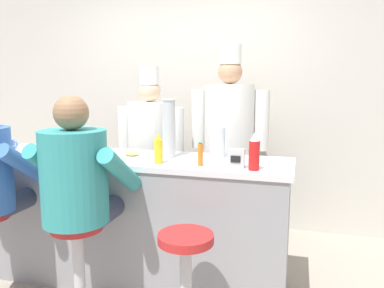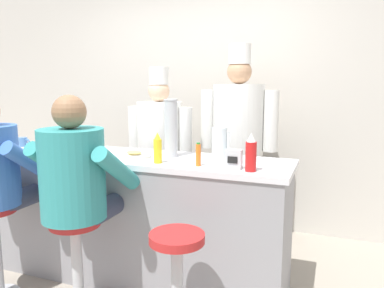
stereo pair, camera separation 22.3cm
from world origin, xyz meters
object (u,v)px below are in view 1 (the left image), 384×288
Objects in this scene: water_pitcher_clear at (218,142)px; cook_in_whites_far at (229,136)px; coffee_mug_blue at (10,144)px; coffee_mug_tan at (58,148)px; cup_stack_steel at (169,128)px; hot_sauce_bottle_orange at (200,155)px; cereal_bowl at (95,155)px; empty_stool_round at (186,272)px; mustard_bottle_yellow at (158,149)px; ketchup_bottle_red at (254,153)px; diner_seated_teal at (78,183)px; breakfast_plate at (132,156)px; napkin_dispenser_chrome at (236,158)px; cook_in_whites_near at (151,148)px.

water_pitcher_clear is 0.12× the size of cook_in_whites_far.
coffee_mug_tan is at bearing -9.68° from coffee_mug_blue.
cook_in_whites_far reaches higher than cup_stack_steel.
cereal_bowl is at bearing 178.01° from hot_sauce_bottle_orange.
water_pitcher_clear reaches higher than coffee_mug_tan.
hot_sauce_bottle_orange is at bearing 93.91° from empty_stool_round.
mustard_bottle_yellow reaches higher than coffee_mug_tan.
cook_in_whites_far is at bearing 76.15° from mustard_bottle_yellow.
empty_stool_round is at bearing -128.75° from ketchup_bottle_red.
diner_seated_teal reaches higher than mustard_bottle_yellow.
cup_stack_steel is 0.23× the size of cook_in_whites_far.
empty_stool_round is (-0.32, -0.40, -0.63)m from ketchup_bottle_red.
hot_sauce_bottle_orange reaches higher than cereal_bowl.
cup_stack_steel is (0.25, 0.10, 0.20)m from breakfast_plate.
breakfast_plate and cereal_bowl have the same top height.
ketchup_bottle_red reaches higher than water_pitcher_clear.
cook_in_whites_far is (-0.06, 0.79, -0.07)m from water_pitcher_clear.
mustard_bottle_yellow reaches higher than coffee_mug_blue.
cook_in_whites_far is at bearing 72.57° from cup_stack_steel.
mustard_bottle_yellow is 1.44× the size of coffee_mug_tan.
ketchup_bottle_red is 1.20m from cook_in_whites_far.
napkin_dispenser_chrome is at bearing -5.49° from coffee_mug_blue.
mustard_bottle_yellow is 0.53m from napkin_dispenser_chrome.
breakfast_plate is 1.13m from cook_in_whites_far.
cup_stack_steel reaches higher than hot_sauce_bottle_orange.
ketchup_bottle_red is at bearing -8.90° from breakfast_plate.
breakfast_plate is (-0.89, 0.14, -0.10)m from ketchup_bottle_red.
cook_in_whites_near reaches higher than coffee_mug_blue.
napkin_dispenser_chrome is at bearing -77.37° from cook_in_whites_far.
diner_seated_teal is at bearing -113.45° from cook_in_whites_far.
ketchup_bottle_red is at bearing -17.25° from napkin_dispenser_chrome.
napkin_dispenser_chrome is at bearing -3.87° from coffee_mug_tan.
hot_sauce_bottle_orange reaches higher than coffee_mug_tan.
coffee_mug_blue is at bearing -179.02° from cup_stack_steel.
mustard_bottle_yellow is at bearing -26.16° from breakfast_plate.
cereal_bowl is at bearing -159.08° from cup_stack_steel.
cup_stack_steel is 0.77m from diner_seated_teal.
water_pitcher_clear is 0.87× the size of breakfast_plate.
napkin_dispenser_chrome is at bearing 162.75° from ketchup_bottle_red.
breakfast_plate is 0.17× the size of diner_seated_teal.
diner_seated_teal is at bearing 177.20° from empty_stool_round.
breakfast_plate is at bearing 0.92° from coffee_mug_tan.
cup_stack_steel is 3.46× the size of napkin_dispenser_chrome.
hot_sauce_bottle_orange is 0.79m from cereal_bowl.
water_pitcher_clear is 0.37m from cup_stack_steel.
ketchup_bottle_red is at bearing -6.19° from coffee_mug_blue.
water_pitcher_clear reaches higher than cereal_bowl.
coffee_mug_tan is at bearing -172.43° from cup_stack_steel.
cereal_bowl is 0.33× the size of cup_stack_steel.
diner_seated_teal reaches higher than coffee_mug_blue.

